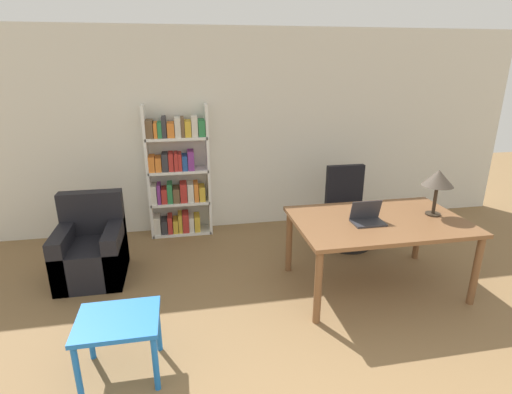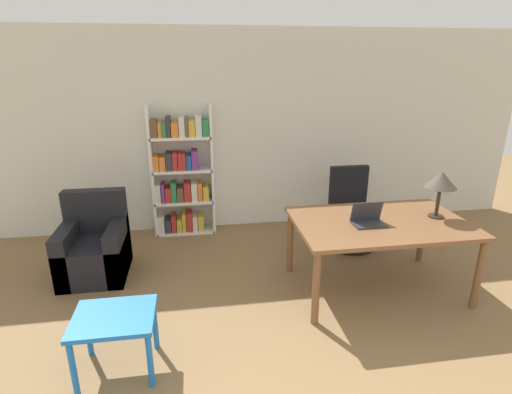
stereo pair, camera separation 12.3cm
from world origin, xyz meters
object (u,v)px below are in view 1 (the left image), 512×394
object	(u,v)px
laptop	(367,218)
office_chair	(347,212)
bookshelf	(177,177)
table_lamp	(438,179)
armchair	(92,252)
desk	(378,227)
side_table_blue	(118,327)

from	to	relation	value
laptop	office_chair	world-z (taller)	office_chair
laptop	bookshelf	bearing A→B (deg)	134.95
table_lamp	armchair	distance (m)	3.73
bookshelf	laptop	bearing A→B (deg)	-45.05
desk	table_lamp	size ratio (longest dim) A/B	3.59
office_chair	bookshelf	world-z (taller)	bookshelf
bookshelf	table_lamp	bearing A→B (deg)	-34.12
laptop	side_table_blue	world-z (taller)	laptop
side_table_blue	bookshelf	world-z (taller)	bookshelf
desk	office_chair	xyz separation A→B (m)	(0.14, 1.07, -0.25)
side_table_blue	armchair	size ratio (longest dim) A/B	0.66
table_lamp	side_table_blue	xyz separation A→B (m)	(-3.07, -0.83, -0.73)
armchair	side_table_blue	bearing A→B (deg)	-72.66
table_lamp	side_table_blue	world-z (taller)	table_lamp
table_lamp	bookshelf	bearing A→B (deg)	145.88
desk	table_lamp	world-z (taller)	table_lamp
desk	bookshelf	bearing A→B (deg)	138.20
table_lamp	office_chair	size ratio (longest dim) A/B	0.47
laptop	table_lamp	distance (m)	0.84
office_chair	armchair	bearing A→B (deg)	-174.37
office_chair	table_lamp	bearing A→B (deg)	-65.82
office_chair	side_table_blue	distance (m)	3.21
side_table_blue	office_chair	bearing A→B (deg)	35.97
office_chair	bookshelf	xyz separation A→B (m)	(-2.13, 0.71, 0.38)
table_lamp	armchair	bearing A→B (deg)	168.16
table_lamp	desk	bearing A→B (deg)	-178.20
side_table_blue	bookshelf	size ratio (longest dim) A/B	0.34
desk	laptop	bearing A→B (deg)	-161.47
table_lamp	bookshelf	distance (m)	3.16
desk	laptop	distance (m)	0.21
desk	armchair	distance (m)	3.07
desk	armchair	world-z (taller)	armchair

